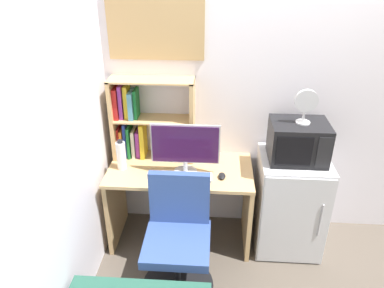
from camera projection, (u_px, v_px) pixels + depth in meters
name	position (u px, v px, depth m)	size (l,w,h in m)	color
wall_back	(348.00, 94.00, 3.00)	(6.40, 0.04, 2.60)	silver
wall_left	(6.00, 203.00, 1.69)	(0.04, 4.40, 2.60)	silver
desk	(181.00, 191.00, 3.16)	(1.20, 0.61, 0.73)	tan
hutch_bookshelf	(141.00, 119.00, 3.10)	(0.69, 0.22, 0.70)	tan
monitor	(185.00, 147.00, 2.90)	(0.55, 0.19, 0.43)	#B7B7BC
keyboard	(186.00, 177.00, 2.93)	(0.41, 0.13, 0.02)	silver
computer_mouse	(222.00, 176.00, 2.93)	(0.06, 0.10, 0.03)	black
water_bottle	(121.00, 155.00, 3.01)	(0.08, 0.08, 0.26)	silver
mini_fridge	(289.00, 203.00, 3.14)	(0.55, 0.56, 0.86)	silver
microwave	(298.00, 141.00, 2.88)	(0.44, 0.36, 0.31)	black
desk_fan	(306.00, 104.00, 2.73)	(0.17, 0.11, 0.27)	silver
desk_chair	(178.00, 244.00, 2.76)	(0.55, 0.55, 0.91)	black
wall_corkboard	(155.00, 25.00, 2.82)	(0.76, 0.02, 0.54)	tan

